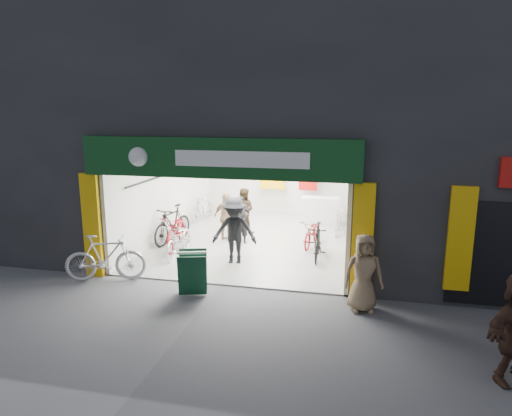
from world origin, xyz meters
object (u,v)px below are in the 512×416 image
(sandwich_board, at_px, (193,272))
(bike_right_front, at_px, (318,242))
(bike_left_front, at_px, (179,239))
(parked_bike, at_px, (105,258))
(pedestrian_near, at_px, (364,273))

(sandwich_board, bearing_deg, bike_right_front, 34.19)
(bike_left_front, distance_m, bike_right_front, 3.92)
(parked_bike, relative_size, sandwich_board, 1.99)
(bike_right_front, relative_size, pedestrian_near, 1.02)
(parked_bike, bearing_deg, pedestrian_near, -112.32)
(bike_left_front, height_order, sandwich_board, sandwich_board)
(bike_right_front, xyz_separation_m, sandwich_board, (-2.51, -3.12, 0.03))
(bike_left_front, relative_size, sandwich_board, 1.92)
(sandwich_board, bearing_deg, pedestrian_near, -17.18)
(bike_left_front, height_order, parked_bike, parked_bike)
(bike_right_front, bearing_deg, pedestrian_near, -70.05)
(bike_left_front, relative_size, parked_bike, 0.96)
(parked_bike, xyz_separation_m, sandwich_board, (2.37, -0.33, -0.05))
(bike_left_front, bearing_deg, pedestrian_near, -29.06)
(parked_bike, distance_m, pedestrian_near, 6.11)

